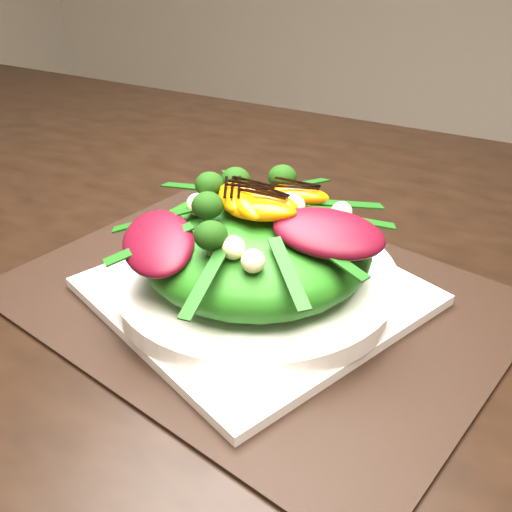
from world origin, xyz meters
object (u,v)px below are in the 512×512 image
at_px(orange_segment, 247,196).
at_px(dining_table, 118,212).
at_px(lettuce_mound, 256,247).
at_px(salad_bowl, 256,278).
at_px(placemat, 256,297).
at_px(plate_base, 256,291).

bearing_deg(orange_segment, dining_table, 157.36).
bearing_deg(dining_table, lettuce_mound, -23.80).
xyz_separation_m(salad_bowl, orange_segment, (-0.02, 0.01, 0.08)).
xyz_separation_m(placemat, salad_bowl, (0.00, 0.00, 0.02)).
distance_m(salad_bowl, orange_segment, 0.08).
distance_m(placemat, lettuce_mound, 0.06).
distance_m(plate_base, orange_segment, 0.10).
relative_size(dining_table, salad_bowl, 5.95).
bearing_deg(orange_segment, salad_bowl, -39.41).
bearing_deg(salad_bowl, dining_table, 156.20).
bearing_deg(lettuce_mound, dining_table, 156.20).
distance_m(dining_table, plate_base, 0.29).
bearing_deg(lettuce_mound, plate_base, 0.00).
relative_size(plate_base, lettuce_mound, 1.25).
bearing_deg(plate_base, lettuce_mound, 0.00).
distance_m(dining_table, placemat, 0.29).
xyz_separation_m(plate_base, salad_bowl, (0.00, -0.00, 0.02)).
relative_size(dining_table, placemat, 3.52).
relative_size(salad_bowl, orange_segment, 4.33).
distance_m(dining_table, lettuce_mound, 0.30).
distance_m(placemat, plate_base, 0.01).
height_order(placemat, lettuce_mound, lettuce_mound).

